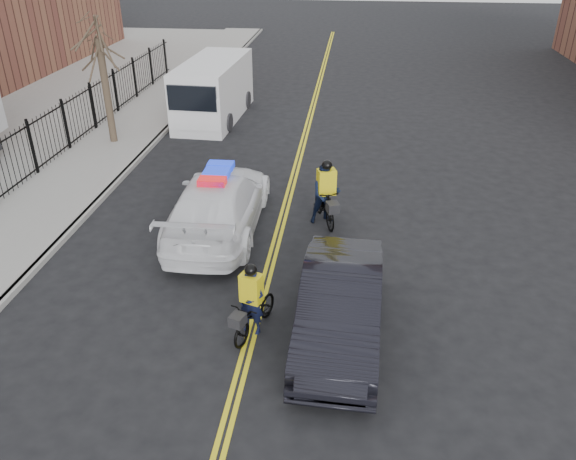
% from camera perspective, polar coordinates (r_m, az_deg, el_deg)
% --- Properties ---
extents(ground, '(120.00, 120.00, 0.00)m').
position_cam_1_polar(ground, '(13.44, -2.84, -7.26)').
color(ground, black).
rests_on(ground, ground).
extents(center_line_left, '(0.10, 60.00, 0.01)m').
position_cam_1_polar(center_line_left, '(20.40, 0.52, 5.98)').
color(center_line_left, yellow).
rests_on(center_line_left, ground).
extents(center_line_right, '(0.10, 60.00, 0.01)m').
position_cam_1_polar(center_line_right, '(20.39, 0.97, 5.96)').
color(center_line_right, yellow).
rests_on(center_line_right, ground).
extents(sidewalk, '(3.00, 60.00, 0.15)m').
position_cam_1_polar(sidewalk, '(22.36, -18.88, 6.67)').
color(sidewalk, gray).
rests_on(sidewalk, ground).
extents(curb, '(0.20, 60.00, 0.15)m').
position_cam_1_polar(curb, '(21.77, -15.27, 6.63)').
color(curb, gray).
rests_on(curb, ground).
extents(iron_fence, '(0.12, 28.00, 2.00)m').
position_cam_1_polar(iron_fence, '(22.73, -22.72, 8.84)').
color(iron_fence, black).
rests_on(iron_fence, ground).
extents(street_tree, '(3.20, 3.20, 4.80)m').
position_cam_1_polar(street_tree, '(23.21, -18.48, 16.50)').
color(street_tree, '#3B2E23').
rests_on(street_tree, sidewalk).
extents(police_cruiser, '(2.48, 5.91, 1.86)m').
position_cam_1_polar(police_cruiser, '(16.17, -7.07, 2.72)').
color(police_cruiser, white).
rests_on(police_cruiser, ground).
extents(dark_sedan, '(1.83, 4.85, 1.58)m').
position_cam_1_polar(dark_sedan, '(12.00, 5.29, -7.67)').
color(dark_sedan, black).
rests_on(dark_sedan, ground).
extents(cargo_van, '(2.61, 6.26, 2.58)m').
position_cam_1_polar(cargo_van, '(26.13, -7.66, 13.76)').
color(cargo_van, silver).
rests_on(cargo_van, ground).
extents(cyclist_near, '(1.14, 1.84, 1.71)m').
position_cam_1_polar(cyclist_near, '(12.22, -3.69, -7.99)').
color(cyclist_near, black).
rests_on(cyclist_near, ground).
extents(cyclist_far, '(1.18, 2.03, 1.98)m').
position_cam_1_polar(cyclist_far, '(16.55, 3.87, 3.21)').
color(cyclist_far, black).
rests_on(cyclist_far, ground).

